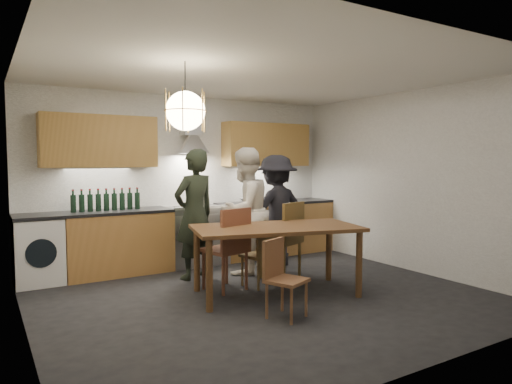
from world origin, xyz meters
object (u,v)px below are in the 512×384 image
mixing_bowl (251,200)px  person_mid (245,211)px  chair_front (281,273)px  stock_pot (279,197)px  person_right (276,210)px  person_left (195,214)px  wine_bottles (106,200)px  dining_table (276,234)px  chair_back_left (230,244)px

mixing_bowl → person_mid: bearing=-126.0°
chair_front → mixing_bowl: size_ratio=2.32×
stock_pot → person_right: bearing=-126.7°
person_mid → mixing_bowl: 1.03m
person_left → mixing_bowl: person_left is taller
person_right → wine_bottles: size_ratio=1.78×
chair_front → wine_bottles: wine_bottles is taller
wine_bottles → mixing_bowl: bearing=-2.0°
person_right → mixing_bowl: size_ratio=4.91×
person_right → stock_pot: (0.57, 0.77, 0.13)m
stock_pot → wine_bottles: bearing=-179.6°
dining_table → person_left: size_ratio=1.21×
wine_bottles → person_mid: bearing=-28.3°
person_left → person_right: 1.37m
person_mid → wine_bottles: bearing=-48.3°
chair_back_left → person_right: (1.25, 0.86, 0.25)m
chair_front → person_left: 1.91m
chair_back_left → wine_bottles: bearing=-69.2°
mixing_bowl → stock_pot: bearing=9.5°
mixing_bowl → stock_pot: (0.61, 0.10, 0.02)m
chair_front → person_right: bearing=34.3°
chair_back_left → person_left: size_ratio=0.58×
person_left → wine_bottles: person_left is taller
chair_front → dining_table: bearing=36.7°
dining_table → wine_bottles: wine_bottles is taller
mixing_bowl → wine_bottles: size_ratio=0.36×
chair_back_left → wine_bottles: (-1.08, 1.60, 0.47)m
chair_back_left → dining_table: bearing=122.9°
chair_front → wine_bottles: size_ratio=0.84×
stock_pot → person_left: bearing=-156.8°
dining_table → person_left: 1.31m
wine_bottles → person_right: bearing=-17.8°
chair_front → wine_bottles: bearing=89.4°
wine_bottles → chair_back_left: bearing=-56.0°
chair_back_left → chair_front: chair_back_left is taller
person_mid → person_right: person_mid is taller
wine_bottles → person_left: bearing=-39.9°
person_mid → mixing_bowl: size_ratio=5.20×
stock_pot → chair_front: bearing=-123.9°
wine_bottles → chair_front: bearing=-67.6°
wine_bottles → stock_pot: bearing=0.4°
chair_front → person_left: person_left is taller
person_left → wine_bottles: size_ratio=1.86×
dining_table → person_right: bearing=70.6°
dining_table → chair_front: dining_table is taller
dining_table → stock_pot: bearing=69.5°
person_left → stock_pot: (1.94, 0.83, 0.09)m
person_left → mixing_bowl: (1.32, 0.73, 0.07)m
chair_front → person_mid: person_mid is taller
dining_table → wine_bottles: bearing=141.2°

